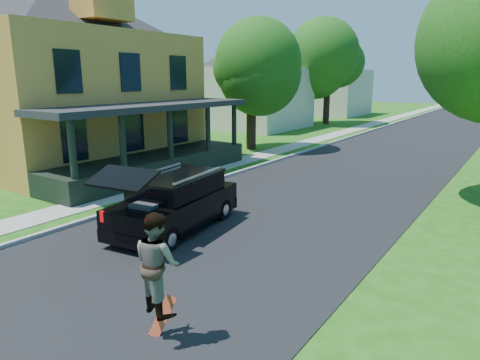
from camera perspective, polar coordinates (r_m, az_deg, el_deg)
The scene contains 13 objects.
ground at distance 10.41m, azimuth -8.50°, elevation -10.40°, with size 140.00×140.00×0.00m, color #1B5511.
street at distance 28.00m, azimuth 20.56°, elevation 4.06°, with size 8.00×120.00×0.02m, color black.
curb at distance 29.22m, azimuth 12.84°, elevation 4.95°, with size 0.15×120.00×0.12m, color #979793.
sidewalk at distance 29.82m, azimuth 10.07°, elevation 5.25°, with size 1.30×120.00×0.03m, color #989890.
front_walk at distance 21.03m, azimuth -16.44°, elevation 1.47°, with size 6.50×1.20×0.03m, color #989890.
main_house at distance 23.28m, azimuth -22.62°, elevation 14.33°, with size 15.56×15.56×10.10m.
neighbor_house_mid at distance 36.84m, azimuth 1.51°, elevation 13.53°, with size 12.78×12.78×8.30m.
neighbor_house_far at distance 51.01m, azimuth 11.62°, elevation 13.27°, with size 12.78×12.78×8.30m.
black_suv at distance 12.06m, azimuth -8.68°, elevation -2.96°, with size 2.26×4.69×2.10m.
skateboarder at distance 7.00m, azimuth -10.97°, elevation -10.77°, with size 0.94×0.81×1.66m.
skateboard at distance 7.60m, azimuth -10.27°, elevation -17.61°, with size 0.30×0.44×0.69m.
tree_left_mid at distance 25.59m, azimuth 1.48°, elevation 15.39°, with size 6.48×6.11×7.68m.
tree_left_far at distance 40.51m, azimuth 11.73°, elevation 15.98°, with size 6.06×5.97×9.32m.
Camera 1 is at (6.57, -6.89, 4.20)m, focal length 32.00 mm.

